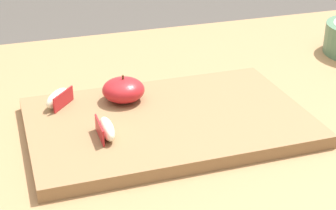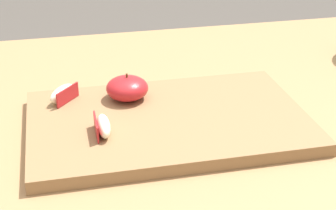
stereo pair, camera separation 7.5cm
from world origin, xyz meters
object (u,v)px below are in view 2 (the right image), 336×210
Objects in this scene: apple_half_skin_up at (129,88)px; apple_wedge_back at (103,126)px; apple_wedge_front at (63,94)px; cutting_board at (168,122)px.

apple_wedge_back is (-0.06, -0.12, -0.01)m from apple_half_skin_up.
apple_wedge_front is 0.98× the size of apple_wedge_back.
apple_wedge_back is (0.05, -0.13, 0.00)m from apple_wedge_front.
cutting_board is 7.27× the size of apple_wedge_back.
apple_half_skin_up is at bearing 63.16° from apple_wedge_back.
cutting_board is 7.42× the size of apple_wedge_front.
apple_wedge_front and apple_wedge_back have the same top height.
apple_half_skin_up reaches higher than apple_wedge_front.
apple_half_skin_up is (-0.05, 0.08, 0.03)m from cutting_board.
apple_half_skin_up is 0.13m from apple_wedge_back.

